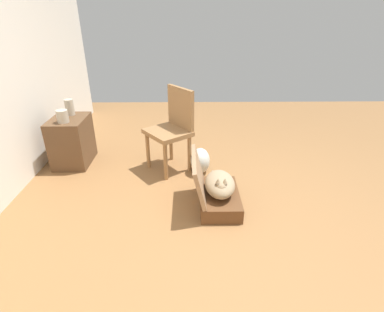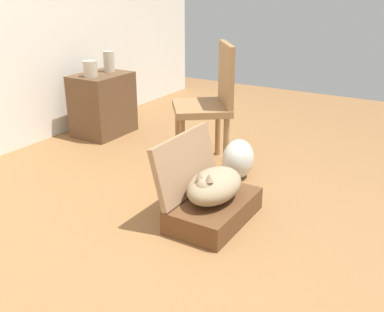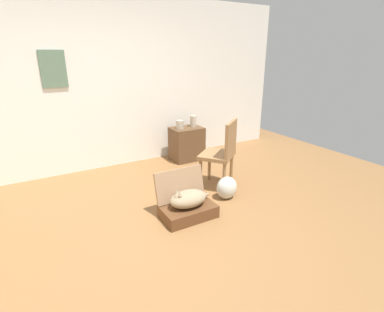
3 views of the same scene
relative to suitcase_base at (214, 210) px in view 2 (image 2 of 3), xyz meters
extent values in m
plane|color=olive|center=(-0.28, -0.16, -0.07)|extent=(7.68, 7.68, 0.00)
cube|color=brown|center=(0.00, 0.00, 0.00)|extent=(0.60, 0.37, 0.14)
cube|color=#9B7756|center=(0.00, 0.20, 0.26)|extent=(0.60, 0.12, 0.37)
ellipsoid|color=#998466|center=(0.00, 0.00, 0.16)|extent=(0.44, 0.28, 0.18)
sphere|color=#998466|center=(-0.12, 0.00, 0.20)|extent=(0.11, 0.11, 0.11)
cone|color=#998466|center=(-0.12, -0.03, 0.27)|extent=(0.05, 0.05, 0.05)
cone|color=#998466|center=(-0.12, 0.03, 0.27)|extent=(0.05, 0.05, 0.05)
cylinder|color=#998466|center=(0.20, 0.04, 0.11)|extent=(0.20, 0.03, 0.07)
ellipsoid|color=silver|center=(0.65, 0.16, 0.08)|extent=(0.28, 0.22, 0.29)
cube|color=brown|center=(0.92, 1.69, 0.21)|extent=(0.52, 0.40, 0.57)
cylinder|color=#B7AD99|center=(0.79, 1.68, 0.57)|extent=(0.12, 0.12, 0.14)
cylinder|color=#B7AD99|center=(1.05, 1.69, 0.59)|extent=(0.10, 0.10, 0.19)
cylinder|color=olive|center=(0.78, 0.77, 0.15)|extent=(0.04, 0.04, 0.43)
cylinder|color=olive|center=(0.49, 0.54, 0.15)|extent=(0.04, 0.04, 0.43)
cylinder|color=olive|center=(0.99, 0.50, 0.15)|extent=(0.04, 0.04, 0.43)
cylinder|color=olive|center=(0.69, 0.28, 0.15)|extent=(0.04, 0.04, 0.43)
cube|color=olive|center=(0.74, 0.52, 0.39)|extent=(0.62, 0.61, 0.05)
cube|color=olive|center=(0.85, 0.38, 0.64)|extent=(0.37, 0.30, 0.45)
camera|label=1|loc=(-2.38, 0.29, 1.63)|focal=27.89mm
camera|label=2|loc=(-2.11, -1.12, 1.29)|focal=41.74mm
camera|label=3|loc=(-1.42, -2.54, 1.70)|focal=27.42mm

